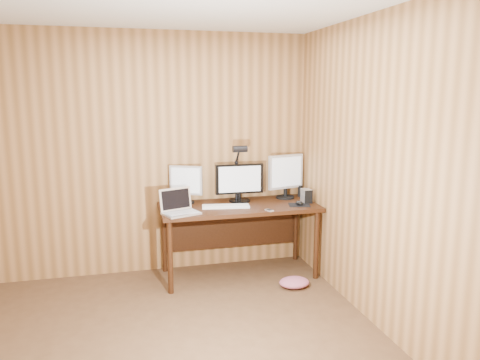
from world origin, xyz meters
name	(u,v)px	position (x,y,z in m)	size (l,w,h in m)	color
room_shell	(158,196)	(0.00, 0.00, 1.25)	(4.00, 4.00, 4.00)	#53371F
desk	(237,215)	(0.93, 1.70, 0.63)	(1.60, 0.70, 0.75)	black
monitor_center	(240,182)	(0.98, 1.79, 0.96)	(0.51, 0.22, 0.40)	black
monitor_left	(186,183)	(0.42, 1.84, 0.96)	(0.32, 0.18, 0.39)	black
monitor_right	(286,175)	(1.50, 1.82, 1.01)	(0.42, 0.20, 0.47)	black
laptop	(179,207)	(0.30, 1.45, 0.81)	(0.39, 0.35, 0.23)	silver
keyboard	(226,206)	(0.78, 1.57, 0.76)	(0.49, 0.21, 0.02)	white
mousepad	(299,205)	(1.53, 1.47, 0.75)	(0.21, 0.17, 0.00)	black
mouse	(299,203)	(1.53, 1.47, 0.77)	(0.07, 0.11, 0.04)	black
hard_drive	(307,196)	(1.64, 1.57, 0.82)	(0.09, 0.13, 0.14)	silver
phone	(269,210)	(1.16, 1.33, 0.76)	(0.07, 0.10, 0.01)	silver
speaker	(300,191)	(1.68, 1.85, 0.81)	(0.05, 0.05, 0.12)	black
desk_lamp	(238,165)	(0.95, 1.75, 1.15)	(0.15, 0.21, 0.64)	black
fabric_pile	(294,282)	(1.38, 1.18, 0.05)	(0.30, 0.24, 0.10)	#B65871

